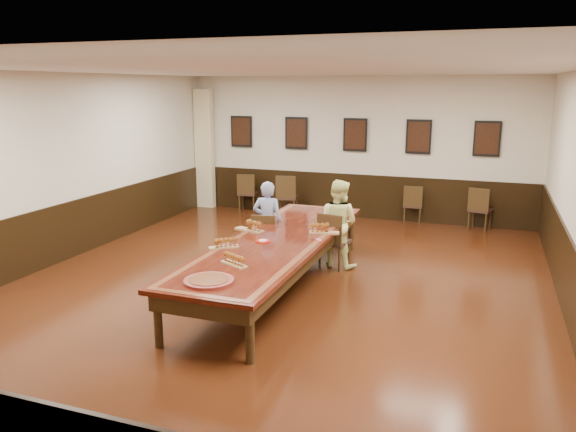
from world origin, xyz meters
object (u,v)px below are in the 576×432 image
at_px(spare_chair_d, 480,208).
at_px(person_woman, 338,223).
at_px(conference_table, 277,249).
at_px(chair_woman, 335,240).
at_px(spare_chair_b, 287,196).
at_px(carved_platter, 209,281).
at_px(spare_chair_c, 413,204).
at_px(chair_man, 266,238).
at_px(person_man, 268,222).
at_px(spare_chair_a, 248,192).

bearing_deg(spare_chair_d, person_woman, 70.89).
distance_m(person_woman, conference_table, 1.47).
bearing_deg(chair_woman, spare_chair_b, -46.25).
bearing_deg(carved_platter, spare_chair_c, 78.12).
bearing_deg(chair_man, chair_woman, -175.79).
height_order(spare_chair_d, conference_table, spare_chair_d).
distance_m(chair_woman, spare_chair_d, 4.13).
height_order(person_man, person_woman, person_woman).
relative_size(chair_woman, spare_chair_a, 1.03).
height_order(chair_woman, spare_chair_c, chair_woman).
relative_size(chair_man, spare_chair_c, 1.03).
bearing_deg(spare_chair_c, conference_table, 68.59).
relative_size(chair_woman, person_woman, 0.64).
xyz_separation_m(spare_chair_c, carved_platter, (-1.44, -6.83, 0.34)).
xyz_separation_m(spare_chair_b, spare_chair_d, (4.25, 0.24, -0.04)).
bearing_deg(chair_woman, spare_chair_c, -90.91).
bearing_deg(spare_chair_c, chair_woman, 71.69).
bearing_deg(conference_table, person_woman, 66.66).
bearing_deg(conference_table, chair_woman, 65.82).
distance_m(person_man, carved_platter, 3.19).
height_order(chair_man, spare_chair_d, spare_chair_d).
bearing_deg(spare_chair_d, conference_table, 73.46).
distance_m(spare_chair_a, person_man, 4.12).
xyz_separation_m(chair_woman, spare_chair_c, (0.81, 3.58, -0.04)).
bearing_deg(chair_man, spare_chair_b, -81.53).
height_order(spare_chair_a, conference_table, spare_chair_a).
relative_size(spare_chair_d, carved_platter, 1.40).
relative_size(spare_chair_c, person_woman, 0.58).
bearing_deg(chair_woman, carved_platter, 90.84).
relative_size(chair_man, person_woman, 0.60).
distance_m(spare_chair_d, person_man, 4.94).
relative_size(spare_chair_b, person_man, 0.70).
bearing_deg(spare_chair_b, chair_woman, 110.44).
bearing_deg(spare_chair_a, chair_man, 108.19).
bearing_deg(chair_woman, chair_man, 21.83).
xyz_separation_m(spare_chair_a, person_woman, (3.15, -3.40, 0.28)).
height_order(chair_woman, person_woman, person_woman).
bearing_deg(spare_chair_d, spare_chair_b, 17.12).
bearing_deg(chair_man, spare_chair_c, -123.15).
bearing_deg(spare_chair_b, person_man, 93.01).
xyz_separation_m(chair_woman, spare_chair_b, (-2.03, 3.25, 0.02)).
distance_m(chair_man, carved_platter, 3.11).
distance_m(chair_man, spare_chair_a, 4.20).
distance_m(spare_chair_c, person_woman, 3.58).
bearing_deg(spare_chair_a, spare_chair_b, 157.09).
relative_size(spare_chair_c, person_man, 0.61).
xyz_separation_m(chair_woman, person_woman, (0.02, 0.10, 0.27)).
bearing_deg(conference_table, person_man, 117.74).
distance_m(spare_chair_a, spare_chair_d, 5.35).
relative_size(chair_man, carved_platter, 1.35).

